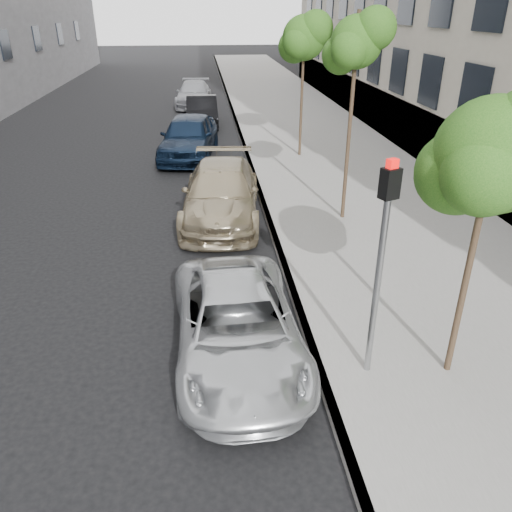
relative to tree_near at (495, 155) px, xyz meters
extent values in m
plane|color=black|center=(-3.23, -1.50, -3.62)|extent=(160.00, 160.00, 0.00)
cube|color=gray|center=(1.07, 22.50, -3.55)|extent=(6.40, 72.00, 0.14)
cube|color=#9E9B93|center=(-2.05, 22.50, -3.55)|extent=(0.15, 72.00, 0.14)
cylinder|color=#38281C|center=(-0.03, 0.00, -1.39)|extent=(0.10, 0.10, 4.17)
sphere|color=#1C5516|center=(-0.03, 0.00, -0.01)|extent=(1.54, 1.54, 1.54)
sphere|color=#1C5516|center=(-0.33, 0.25, -0.31)|extent=(1.15, 1.15, 1.15)
cylinder|color=#38281C|center=(-0.03, 6.50, -0.90)|extent=(0.10, 0.10, 5.15)
sphere|color=#1C5516|center=(-0.03, 6.50, 0.97)|extent=(1.23, 1.23, 1.23)
sphere|color=#1C5516|center=(0.32, 6.30, 1.27)|extent=(0.99, 0.99, 0.99)
sphere|color=#1C5516|center=(-0.33, 6.75, 0.67)|extent=(0.92, 0.92, 0.92)
cylinder|color=#38281C|center=(-0.03, 13.00, -1.02)|extent=(0.10, 0.10, 4.91)
sphere|color=#1C5516|center=(-0.03, 13.00, 0.73)|extent=(1.55, 1.55, 1.55)
sphere|color=#1C5516|center=(0.32, 12.80, 1.03)|extent=(1.24, 1.24, 1.24)
sphere|color=#1C5516|center=(-0.33, 13.25, 0.43)|extent=(1.16, 1.16, 1.16)
cylinder|color=#939699|center=(-1.31, 0.12, -2.03)|extent=(0.10, 0.10, 2.89)
cube|color=black|center=(-1.31, 0.12, -0.38)|extent=(0.29, 0.26, 0.42)
cube|color=red|center=(-1.31, 0.12, -0.11)|extent=(0.17, 0.15, 0.12)
imported|color=silver|center=(-3.33, 0.87, -3.01)|extent=(2.19, 4.46, 1.22)
imported|color=tan|center=(-3.33, 7.13, -2.89)|extent=(2.47, 5.19, 1.46)
imported|color=#0E1C31|center=(-4.31, 13.53, -2.79)|extent=(2.58, 5.04, 1.64)
imported|color=black|center=(-3.76, 19.34, -2.91)|extent=(1.52, 4.28, 1.41)
imported|color=#97989E|center=(-4.19, 24.96, -2.92)|extent=(2.24, 4.91, 1.39)
camera|label=1|loc=(-3.74, -5.99, 1.72)|focal=35.00mm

